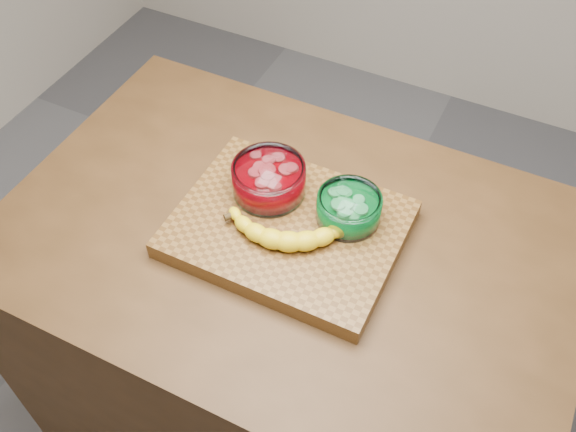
% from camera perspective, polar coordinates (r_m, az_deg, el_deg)
% --- Properties ---
extents(ground, '(3.50, 3.50, 0.00)m').
position_cam_1_polar(ground, '(2.10, 0.00, -17.30)').
color(ground, slate).
rests_on(ground, ground).
extents(counter, '(1.20, 0.80, 0.90)m').
position_cam_1_polar(counter, '(1.70, 0.00, -11.28)').
color(counter, '#482D15').
rests_on(counter, ground).
extents(cutting_board, '(0.45, 0.35, 0.04)m').
position_cam_1_polar(cutting_board, '(1.31, 0.00, -1.14)').
color(cutting_board, brown).
rests_on(cutting_board, counter).
extents(bowl_red, '(0.15, 0.15, 0.07)m').
position_cam_1_polar(bowl_red, '(1.32, -1.71, 3.25)').
color(bowl_red, white).
rests_on(bowl_red, cutting_board).
extents(bowl_green, '(0.13, 0.13, 0.06)m').
position_cam_1_polar(bowl_green, '(1.28, 5.43, 0.69)').
color(bowl_green, white).
rests_on(bowl_green, cutting_board).
extents(banana, '(0.27, 0.17, 0.04)m').
position_cam_1_polar(banana, '(1.27, 0.03, -0.49)').
color(banana, yellow).
rests_on(banana, cutting_board).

